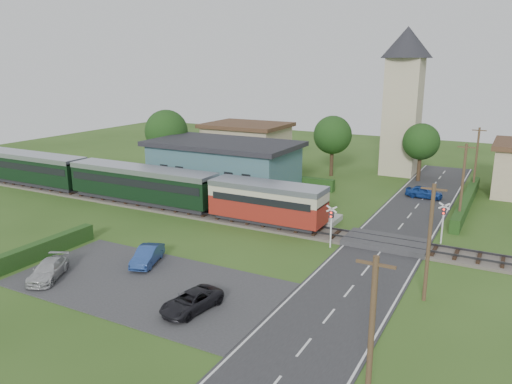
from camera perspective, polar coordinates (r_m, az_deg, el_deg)
The scene contains 31 objects.
ground at distance 40.87m, azimuth 0.18°, elevation -4.65°, with size 120.00×120.00×0.00m, color #2D4C19.
railway_track at distance 42.52m, azimuth 1.45°, elevation -3.73°, with size 76.00×3.20×0.49m.
road at distance 37.52m, azimuth 13.89°, elevation -6.85°, with size 6.00×70.00×0.05m, color #28282B.
car_park at distance 32.44m, azimuth -12.41°, elevation -10.22°, with size 17.00×9.00×0.08m, color #333335.
crossing_deck at distance 39.28m, azimuth 14.66°, elevation -5.61°, with size 6.20×3.40×0.45m, color #333335.
platform at distance 50.09m, azimuth -7.14°, elevation -0.87°, with size 30.00×3.00×0.45m, color gray.
equipment_hut at distance 54.63m, azimuth -14.07°, elevation 1.74°, with size 2.30×2.30×2.55m.
station_building at distance 54.21m, azimuth -3.70°, elevation 3.08°, with size 16.00×9.00×5.30m.
train at distance 51.55m, azimuth -15.58°, elevation 1.38°, with size 43.20×2.90×3.40m.
church_tower at distance 63.54m, azimuth 16.55°, elevation 11.06°, with size 6.00×6.00×17.60m.
house_west at distance 68.57m, azimuth -1.07°, elevation 5.61°, with size 10.80×8.80×5.50m.
hedge_carpark at distance 38.74m, azimuth -23.29°, elevation -6.05°, with size 0.80×9.00×1.20m, color #193814.
hedge_roadside at distance 51.85m, azimuth 22.94°, elevation -0.97°, with size 0.80×18.00×1.20m, color #193814.
hedge_station at distance 58.42m, azimuth -1.34°, elevation 1.89°, with size 22.00×0.80×1.30m, color #193814.
tree_a at distance 61.89m, azimuth -10.20°, elevation 6.83°, with size 5.20×5.20×8.00m.
tree_b at distance 61.11m, azimuth 8.75°, elevation 6.45°, with size 4.60×4.60×7.34m.
tree_c at distance 60.59m, azimuth 18.35°, elevation 5.47°, with size 4.20×4.20×6.78m.
utility_pole_a at distance 19.24m, azimuth 12.98°, elevation -16.52°, with size 1.40×0.22×7.00m.
utility_pole_b at distance 30.01m, azimuth 19.18°, elevation -5.39°, with size 1.40×0.22×7.00m.
utility_pole_c at distance 45.33m, azimuth 22.53°, elevation 0.91°, with size 1.40×0.22×7.00m.
utility_pole_d at distance 57.07m, azimuth 23.85°, elevation 3.39°, with size 1.40×0.22×7.00m.
crossing_signal_near at distance 37.41m, azimuth 8.59°, elevation -3.21°, with size 0.84×0.28×3.28m.
crossing_signal_far at distance 40.36m, azimuth 20.61°, elevation -2.68°, with size 0.84×0.28×3.28m.
streetlamp_west at distance 68.14m, azimuth -8.32°, elevation 5.61°, with size 0.30×0.30×5.15m.
streetlamp_east at distance 62.00m, azimuth 25.85°, elevation 3.42°, with size 0.30×0.30×5.15m.
car_on_road at distance 53.67m, azimuth 18.67°, elevation -0.00°, with size 1.46×3.64×1.24m, color navy.
car_park_blue at distance 35.14m, azimuth -12.32°, elevation -7.10°, with size 1.28×3.66×1.21m, color navy.
car_park_silver at distance 34.78m, azimuth -22.65°, elevation -8.23°, with size 1.58×3.89×1.13m, color #B5B6B8.
car_park_dark at distance 28.55m, azimuth -7.39°, elevation -12.28°, with size 1.78×3.87×1.08m, color black.
pedestrian_near at distance 44.77m, azimuth 1.93°, elevation -1.05°, with size 0.70×0.46×1.92m, color gray.
pedestrian_far at distance 53.00m, azimuth -12.71°, elevation 1.04°, with size 0.91×0.71×1.88m, color gray.
Camera 1 is at (18.12, -34.09, 13.44)m, focal length 35.00 mm.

